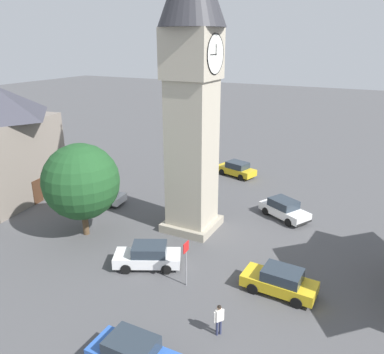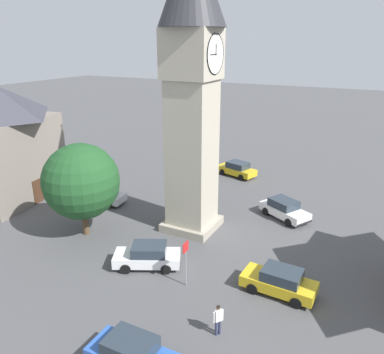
% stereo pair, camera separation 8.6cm
% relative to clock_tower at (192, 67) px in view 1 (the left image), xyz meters
% --- Properties ---
extents(ground_plane, '(200.00, 200.00, 0.00)m').
position_rel_clock_tower_xyz_m(ground_plane, '(-0.00, -0.00, -11.76)').
color(ground_plane, '#4C4C4F').
extents(clock_tower, '(4.44, 4.44, 20.16)m').
position_rel_clock_tower_xyz_m(clock_tower, '(0.00, 0.00, 0.00)').
color(clock_tower, '#A59C89').
rests_on(clock_tower, ground).
extents(car_blue_kerb, '(1.96, 4.20, 1.53)m').
position_rel_clock_tower_xyz_m(car_blue_kerb, '(4.92, 8.03, -11.00)').
color(car_blue_kerb, gold).
rests_on(car_blue_kerb, ground).
extents(car_silver_kerb, '(3.48, 4.43, 1.53)m').
position_rel_clock_tower_xyz_m(car_silver_kerb, '(-4.83, 5.78, -11.00)').
color(car_silver_kerb, white).
rests_on(car_silver_kerb, ground).
extents(car_white_side, '(2.80, 4.44, 1.53)m').
position_rel_clock_tower_xyz_m(car_white_side, '(-12.60, -1.23, -11.00)').
color(car_white_side, gold).
rests_on(car_white_side, ground).
extents(car_black_far, '(3.35, 4.45, 1.53)m').
position_rel_clock_tower_xyz_m(car_black_far, '(6.04, 0.00, -11.00)').
color(car_black_far, white).
rests_on(car_black_far, ground).
extents(car_green_alley, '(2.16, 4.29, 1.53)m').
position_rel_clock_tower_xyz_m(car_green_alley, '(-0.56, -9.12, -11.00)').
color(car_green_alley, silver).
rests_on(car_green_alley, ground).
extents(pedestrian, '(0.46, 0.39, 1.69)m').
position_rel_clock_tower_xyz_m(pedestrian, '(9.46, 6.29, -10.75)').
color(pedestrian, '#2D3351').
rests_on(pedestrian, ground).
extents(tree, '(5.39, 5.39, 6.81)m').
position_rel_clock_tower_xyz_m(tree, '(4.49, -6.43, -7.66)').
color(tree, brown).
rests_on(tree, ground).
extents(building_terrace_right, '(9.91, 7.90, 10.09)m').
position_rel_clock_tower_xyz_m(building_terrace_right, '(2.36, -17.31, -6.62)').
color(building_terrace_right, slate).
rests_on(building_terrace_right, ground).
extents(road_sign, '(0.60, 0.07, 2.80)m').
position_rel_clock_tower_xyz_m(road_sign, '(6.67, 3.05, -9.86)').
color(road_sign, gray).
rests_on(road_sign, ground).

